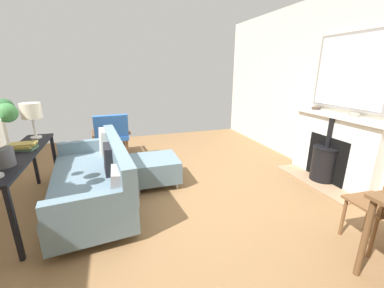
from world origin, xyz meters
name	(u,v)px	position (x,y,z in m)	size (l,w,h in m)	color
ground_plane	(157,196)	(0.00, 0.00, 0.00)	(5.53, 6.37, 0.01)	olive
wall_left	(333,88)	(-2.76, 0.00, 1.36)	(0.12, 6.37, 2.73)	silver
fireplace	(330,152)	(-2.57, 0.32, 0.46)	(0.54, 1.46, 1.03)	#9E7A5B
mirror_over_mantel	(351,72)	(-2.67, 0.32, 1.61)	(0.04, 1.14, 1.03)	gray
mantel_bowl_near	(316,108)	(-2.58, -0.09, 1.06)	(0.14, 0.14, 0.04)	#47382D
mantel_bowl_far	(354,115)	(-2.58, 0.56, 1.06)	(0.12, 0.12, 0.05)	#9E9384
sofa	(95,178)	(0.75, -0.09, 0.34)	(1.03, 2.05, 0.79)	#B2B2B7
ottoman	(155,168)	(-0.05, -0.40, 0.25)	(0.68, 0.66, 0.40)	#B2B2B7
armchair_accent	(111,133)	(0.54, -1.79, 0.48)	(0.72, 0.64, 0.86)	brown
console_table	(22,161)	(1.49, -0.07, 0.66)	(0.33, 1.75, 0.75)	black
table_lamp_near_end	(31,112)	(1.49, -0.73, 1.11)	(0.25, 0.25, 0.47)	white
book_stack	(23,146)	(1.49, -0.21, 0.79)	(0.30, 0.23, 0.08)	#4C7056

